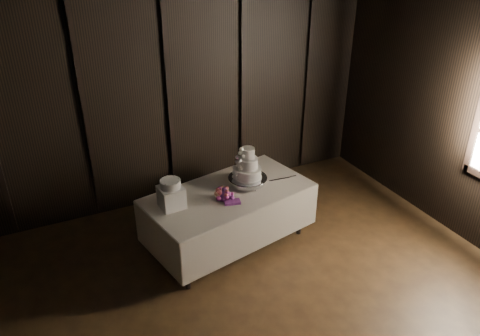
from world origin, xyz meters
name	(u,v)px	position (x,y,z in m)	size (l,w,h in m)	color
room	(315,241)	(0.00, 0.00, 1.50)	(6.08, 7.08, 3.08)	black
display_table	(229,216)	(0.23, 2.07, 0.42)	(2.16, 1.42, 0.76)	beige
cake_stand	(248,181)	(0.52, 2.15, 0.81)	(0.48, 0.48, 0.09)	silver
wedding_cake	(246,167)	(0.49, 2.14, 1.01)	(0.37, 0.33, 0.40)	white
bouquet	(224,194)	(0.11, 1.95, 0.83)	(0.30, 0.40, 0.19)	#E35D5C
box_pedestal	(171,197)	(-0.48, 2.06, 0.89)	(0.26, 0.26, 0.25)	white
small_cake	(170,184)	(-0.48, 2.06, 1.06)	(0.23, 0.23, 0.09)	white
cake_knife	(280,179)	(0.93, 2.07, 0.77)	(0.37, 0.02, 0.01)	silver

